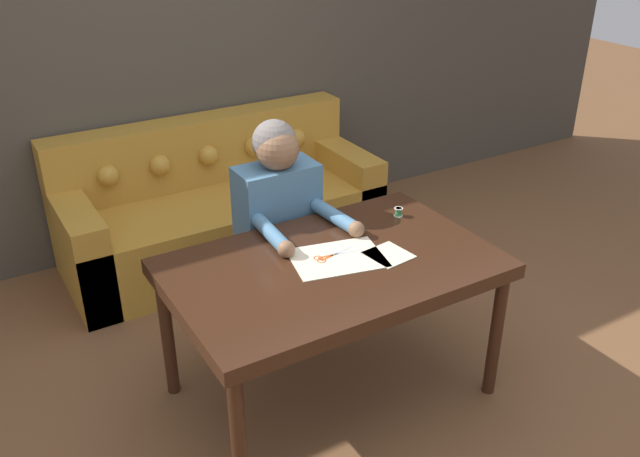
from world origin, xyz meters
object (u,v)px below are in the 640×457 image
object	(u,v)px
dining_table	(332,275)
person	(279,229)
scissors	(328,257)
couch	(220,210)
thread_spool	(398,212)

from	to	relation	value
dining_table	person	world-z (taller)	person
dining_table	scissors	distance (m)	0.08
dining_table	couch	size ratio (longest dim) A/B	0.72
scissors	thread_spool	size ratio (longest dim) A/B	4.79
dining_table	person	size ratio (longest dim) A/B	1.20
couch	scissors	world-z (taller)	couch
dining_table	scissors	xyz separation A→B (m)	(0.01, 0.04, 0.07)
dining_table	thread_spool	bearing A→B (deg)	22.53
person	dining_table	bearing A→B (deg)	-93.76
scissors	person	bearing A→B (deg)	86.54
couch	thread_spool	bearing A→B (deg)	-72.50
couch	person	bearing A→B (deg)	-93.88
couch	dining_table	bearing A→B (deg)	-93.84
couch	person	distance (m)	1.03
scissors	dining_table	bearing A→B (deg)	-97.61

